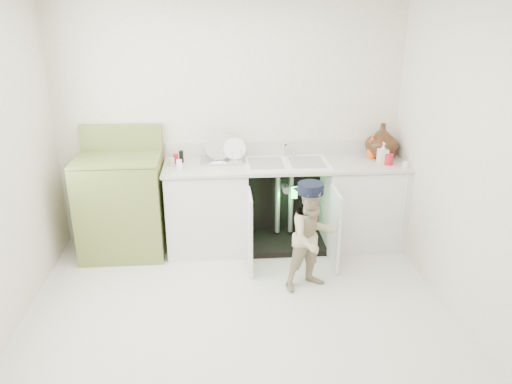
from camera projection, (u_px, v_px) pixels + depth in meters
ground at (238, 312)px, 4.14m from camera, size 3.50×3.50×0.00m
room_shell at (236, 169)px, 3.69m from camera, size 6.00×5.50×1.26m
counter_run at (289, 202)px, 5.13m from camera, size 2.44×1.02×1.25m
avocado_stove at (122, 204)px, 4.97m from camera, size 0.81×0.65×1.26m
repair_worker at (312, 236)px, 4.34m from camera, size 0.58×0.77×0.99m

